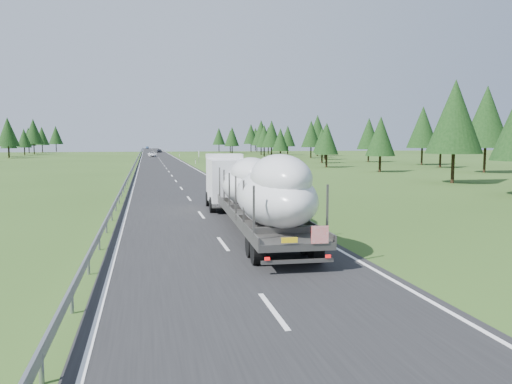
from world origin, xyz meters
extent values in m
plane|color=#294617|center=(0.00, 0.00, 0.00)|extent=(400.00, 400.00, 0.00)
cube|color=black|center=(0.00, 100.00, 0.01)|extent=(10.00, 400.00, 0.02)
cube|color=slate|center=(-5.30, 100.00, 0.60)|extent=(0.08, 400.00, 0.32)
cylinder|color=slate|center=(-5.30, 0.00, 0.30)|extent=(0.10, 0.10, 0.60)
cube|color=silver|center=(6.50, 30.00, 0.50)|extent=(0.12, 0.07, 1.00)
cube|color=black|center=(6.50, 30.00, 0.82)|extent=(0.13, 0.08, 0.12)
cube|color=silver|center=(6.50, 80.00, 0.50)|extent=(0.12, 0.07, 1.00)
cube|color=black|center=(6.50, 80.00, 0.82)|extent=(0.13, 0.08, 0.12)
cube|color=silver|center=(6.50, 130.00, 0.50)|extent=(0.12, 0.07, 1.00)
cube|color=black|center=(6.50, 130.00, 0.82)|extent=(0.13, 0.08, 0.12)
cube|color=silver|center=(6.50, 180.00, 0.50)|extent=(0.12, 0.07, 1.00)
cube|color=black|center=(6.50, 180.00, 0.82)|extent=(0.13, 0.08, 0.12)
cube|color=silver|center=(6.50, 230.00, 0.50)|extent=(0.12, 0.07, 1.00)
cube|color=black|center=(6.50, 230.00, 0.82)|extent=(0.13, 0.08, 0.12)
cube|color=silver|center=(6.50, 280.00, 0.50)|extent=(0.12, 0.07, 1.00)
cube|color=black|center=(6.50, 280.00, 0.82)|extent=(0.13, 0.08, 0.12)
cube|color=silver|center=(6.50, 330.00, 0.50)|extent=(0.12, 0.07, 1.00)
cube|color=black|center=(6.50, 330.00, 0.82)|extent=(0.13, 0.08, 0.12)
cylinder|color=slate|center=(7.20, 80.00, 1.00)|extent=(0.08, 0.08, 2.00)
cube|color=silver|center=(7.20, 80.00, 2.00)|extent=(0.05, 0.90, 1.20)
cylinder|color=black|center=(44.76, 41.91, 2.14)|extent=(0.36, 0.36, 4.28)
cone|color=black|center=(44.76, 41.91, 8.09)|extent=(6.66, 6.66, 8.92)
cylinder|color=black|center=(46.46, 55.76, 1.44)|extent=(0.36, 0.36, 2.89)
cone|color=black|center=(46.46, 55.76, 5.45)|extent=(4.49, 4.49, 6.01)
cylinder|color=black|center=(48.79, 65.62, 1.92)|extent=(0.36, 0.36, 3.84)
cone|color=black|center=(48.79, 65.62, 7.26)|extent=(5.98, 5.98, 8.01)
cylinder|color=black|center=(44.45, 80.13, 1.65)|extent=(0.36, 0.36, 3.30)
cone|color=black|center=(44.45, 80.13, 6.23)|extent=(5.13, 5.13, 6.87)
cylinder|color=black|center=(40.22, 96.11, 1.44)|extent=(0.36, 0.36, 2.88)
cone|color=black|center=(40.22, 96.11, 5.45)|extent=(4.49, 4.49, 6.01)
cylinder|color=black|center=(40.39, 107.36, 1.73)|extent=(0.36, 0.36, 3.46)
cone|color=black|center=(40.39, 107.36, 6.54)|extent=(5.38, 5.38, 7.21)
cylinder|color=black|center=(48.05, 124.03, 2.15)|extent=(0.36, 0.36, 4.29)
cone|color=black|center=(48.05, 124.03, 8.11)|extent=(6.68, 6.68, 8.95)
cylinder|color=black|center=(42.72, 138.24, 1.66)|extent=(0.36, 0.36, 3.32)
cone|color=black|center=(42.72, 138.24, 6.28)|extent=(5.17, 5.17, 6.92)
cylinder|color=black|center=(39.39, 151.71, 1.64)|extent=(0.36, 0.36, 3.28)
cone|color=black|center=(39.39, 151.71, 6.19)|extent=(5.10, 5.10, 6.83)
cylinder|color=black|center=(43.62, 163.87, 2.10)|extent=(0.36, 0.36, 4.20)
cone|color=black|center=(43.62, 163.87, 7.93)|extent=(6.53, 6.53, 8.75)
cylinder|color=black|center=(39.24, 181.12, 1.99)|extent=(0.36, 0.36, 3.99)
cone|color=black|center=(39.24, 181.12, 7.53)|extent=(6.20, 6.20, 8.31)
cylinder|color=black|center=(44.00, 191.23, 1.57)|extent=(0.36, 0.36, 3.14)
cone|color=black|center=(44.00, 191.23, 5.93)|extent=(4.88, 4.88, 6.54)
cylinder|color=black|center=(46.73, 206.81, 1.85)|extent=(0.36, 0.36, 3.71)
cone|color=black|center=(46.73, 206.81, 7.00)|extent=(5.76, 5.76, 7.72)
cylinder|color=black|center=(29.34, 26.67, 1.91)|extent=(0.36, 0.36, 3.82)
cone|color=black|center=(29.34, 26.67, 7.22)|extent=(5.95, 5.95, 7.97)
cylinder|color=black|center=(30.71, 46.80, 1.41)|extent=(0.36, 0.36, 2.82)
cone|color=black|center=(30.71, 46.80, 5.33)|extent=(4.39, 4.39, 5.87)
cylinder|color=black|center=(27.48, 60.75, 1.33)|extent=(0.36, 0.36, 2.66)
cone|color=black|center=(27.48, 60.75, 5.02)|extent=(4.14, 4.14, 5.54)
cylinder|color=black|center=(32.75, 77.55, 1.26)|extent=(0.36, 0.36, 2.52)
cone|color=black|center=(32.75, 77.55, 4.76)|extent=(3.92, 3.92, 5.25)
cylinder|color=black|center=(28.00, 93.34, 1.31)|extent=(0.36, 0.36, 2.61)
cone|color=black|center=(28.00, 93.34, 4.93)|extent=(4.06, 4.06, 5.44)
cylinder|color=black|center=(29.25, 106.89, 1.71)|extent=(0.36, 0.36, 3.43)
cone|color=black|center=(29.25, 106.89, 6.48)|extent=(5.33, 5.33, 7.14)
cylinder|color=black|center=(30.99, 122.70, 1.60)|extent=(0.36, 0.36, 3.20)
cone|color=black|center=(30.99, 122.70, 6.05)|extent=(4.98, 4.98, 6.67)
cylinder|color=black|center=(33.99, 139.70, 1.97)|extent=(0.36, 0.36, 3.94)
cone|color=black|center=(33.99, 139.70, 7.44)|extent=(6.12, 6.12, 8.20)
cylinder|color=black|center=(27.13, 156.57, 1.65)|extent=(0.36, 0.36, 3.30)
cone|color=black|center=(27.13, 156.57, 6.24)|extent=(5.14, 5.14, 6.88)
cylinder|color=black|center=(29.09, 172.39, 1.50)|extent=(0.36, 0.36, 3.00)
cone|color=black|center=(29.09, 172.39, 5.67)|extent=(4.67, 4.67, 6.25)
cylinder|color=black|center=(27.27, 190.87, 1.75)|extent=(0.36, 0.36, 3.51)
cone|color=black|center=(27.27, 190.87, 6.63)|extent=(5.46, 5.46, 7.31)
cylinder|color=black|center=(-39.43, 124.03, 1.87)|extent=(0.36, 0.36, 3.74)
cone|color=black|center=(-39.43, 124.03, 7.07)|extent=(5.82, 5.82, 7.80)
cylinder|color=black|center=(-42.84, 138.24, 1.44)|extent=(0.36, 0.36, 2.88)
cone|color=black|center=(-42.84, 138.24, 5.44)|extent=(4.48, 4.48, 6.00)
cylinder|color=black|center=(-41.55, 151.71, 1.47)|extent=(0.36, 0.36, 2.93)
cone|color=black|center=(-41.55, 151.71, 5.54)|extent=(4.56, 4.56, 6.11)
cylinder|color=black|center=(-41.15, 163.87, 2.10)|extent=(0.36, 0.36, 4.19)
cone|color=black|center=(-41.15, 163.87, 7.91)|extent=(6.52, 6.52, 8.73)
cylinder|color=black|center=(-46.45, 181.12, 1.66)|extent=(0.36, 0.36, 3.33)
cone|color=black|center=(-46.45, 181.12, 6.28)|extent=(5.17, 5.17, 6.93)
cylinder|color=black|center=(-43.63, 191.23, 1.76)|extent=(0.36, 0.36, 3.52)
cone|color=black|center=(-43.63, 191.23, 6.64)|extent=(5.47, 5.47, 7.33)
cylinder|color=black|center=(-41.00, 206.81, 1.90)|extent=(0.36, 0.36, 3.80)
cone|color=black|center=(-41.00, 206.81, 7.18)|extent=(5.91, 5.91, 7.92)
cube|color=white|center=(2.07, 11.29, 1.95)|extent=(2.79, 5.23, 2.87)
cube|color=black|center=(2.07, 13.90, 2.46)|extent=(2.36, 0.19, 1.43)
cube|color=white|center=(2.07, 13.55, 3.54)|extent=(2.61, 1.34, 0.31)
cube|color=#54524F|center=(2.07, 10.27, 0.56)|extent=(2.70, 3.19, 0.26)
cylinder|color=black|center=(0.89, 13.14, 0.51)|extent=(0.40, 1.04, 1.02)
cylinder|color=black|center=(3.25, 13.14, 0.51)|extent=(0.40, 1.04, 1.02)
cylinder|color=black|center=(0.89, 9.86, 0.51)|extent=(0.40, 1.04, 1.02)
cylinder|color=black|center=(3.25, 9.86, 0.51)|extent=(0.40, 1.04, 1.02)
cube|color=#54524F|center=(2.07, 1.56, 0.94)|extent=(3.41, 14.46, 0.27)
cube|color=#54524F|center=(0.71, 1.56, 1.20)|extent=(0.71, 14.33, 0.25)
cube|color=#54524F|center=(3.43, 1.56, 1.20)|extent=(0.71, 14.33, 0.25)
cube|color=#54524F|center=(0.71, -4.59, 2.05)|extent=(0.07, 0.07, 1.95)
cube|color=#54524F|center=(3.43, -4.59, 2.05)|extent=(0.07, 0.07, 1.95)
cube|color=#54524F|center=(0.71, -2.13, 2.05)|extent=(0.07, 0.07, 1.95)
cube|color=#54524F|center=(3.43, -2.13, 2.05)|extent=(0.07, 0.07, 1.95)
cube|color=#54524F|center=(0.71, 0.33, 2.05)|extent=(0.07, 0.07, 1.95)
cube|color=#54524F|center=(3.43, 0.33, 2.05)|extent=(0.07, 0.07, 1.95)
cube|color=#54524F|center=(0.71, 2.79, 2.05)|extent=(0.07, 0.07, 1.95)
cube|color=#54524F|center=(3.43, 2.79, 2.05)|extent=(0.07, 0.07, 1.95)
cube|color=#54524F|center=(0.71, 5.25, 2.05)|extent=(0.07, 0.07, 1.95)
cube|color=#54524F|center=(3.43, 5.25, 2.05)|extent=(0.07, 0.07, 1.95)
cube|color=#54524F|center=(0.71, 7.71, 2.05)|extent=(0.07, 0.07, 1.95)
cube|color=#54524F|center=(3.43, 7.71, 2.05)|extent=(0.07, 0.07, 1.95)
cylinder|color=black|center=(0.94, -3.98, 0.51)|extent=(0.46, 1.04, 1.02)
cylinder|color=black|center=(3.20, -3.98, 0.51)|extent=(0.46, 1.04, 1.02)
cylinder|color=black|center=(0.94, -2.75, 0.51)|extent=(0.46, 1.04, 1.02)
cylinder|color=black|center=(3.20, -2.75, 0.51)|extent=(0.46, 1.04, 1.02)
cube|color=#54524F|center=(2.07, -5.56, 0.46)|extent=(2.56, 0.24, 0.12)
cube|color=red|center=(2.84, -5.64, 1.38)|extent=(0.62, 0.07, 0.61)
cube|color=yellow|center=(1.76, -5.64, 1.23)|extent=(0.56, 0.07, 0.18)
cube|color=red|center=(1.00, -5.64, 0.61)|extent=(0.19, 0.07, 0.10)
cube|color=red|center=(3.15, -5.64, 0.61)|extent=(0.19, 0.07, 0.10)
ellipsoid|color=silver|center=(2.07, -1.72, 2.28)|extent=(3.31, 7.19, 2.41)
ellipsoid|color=silver|center=(2.07, -2.60, 3.12)|extent=(2.48, 4.57, 1.92)
ellipsoid|color=silver|center=(2.07, 5.25, 2.14)|extent=(3.13, 6.57, 2.12)
ellipsoid|color=silver|center=(2.07, 4.44, 2.88)|extent=(2.34, 4.18, 1.70)
imported|color=white|center=(-1.51, 127.64, 0.72)|extent=(2.40, 5.19, 1.44)
imported|color=black|center=(1.87, 180.44, 0.73)|extent=(2.14, 4.46, 1.47)
imported|color=#1B2E4C|center=(-2.56, 283.75, 0.69)|extent=(1.85, 4.32, 1.38)
camera|label=1|loc=(-3.27, -21.71, 4.60)|focal=35.00mm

